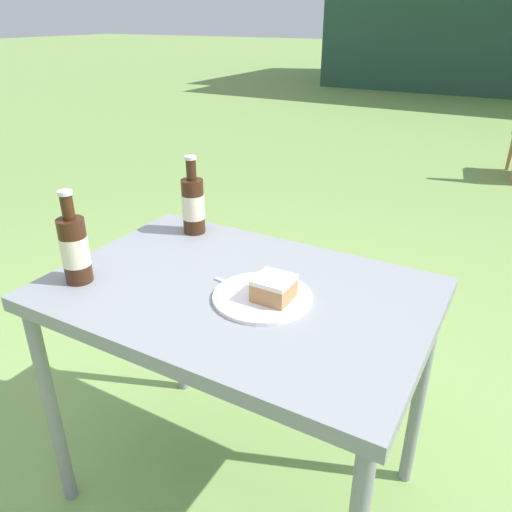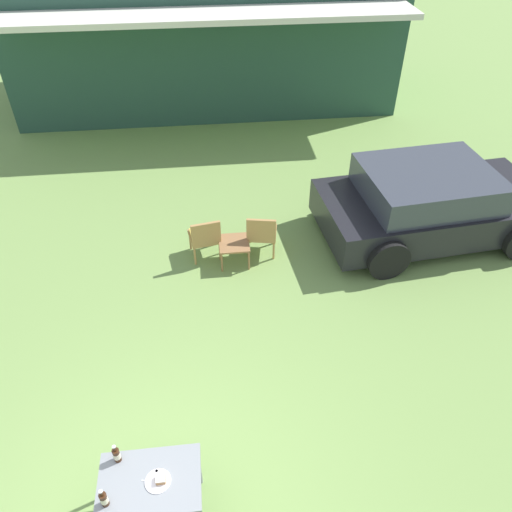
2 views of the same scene
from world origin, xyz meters
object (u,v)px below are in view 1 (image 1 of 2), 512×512
object	(u,v)px
cola_bottle_near	(193,204)
patio_table	(238,311)
cola_bottle_far	(75,248)
cake_on_plate	(267,293)

from	to	relation	value
cola_bottle_near	patio_table	bearing A→B (deg)	-38.14
cola_bottle_near	cola_bottle_far	distance (m)	0.43
cake_on_plate	cola_bottle_far	size ratio (longest dim) A/B	1.00
cola_bottle_near	cola_bottle_far	xyz separation A→B (m)	(-0.07, -0.43, 0.00)
patio_table	cake_on_plate	bearing A→B (deg)	-9.78
patio_table	cola_bottle_far	world-z (taller)	cola_bottle_far
cake_on_plate	cola_bottle_near	distance (m)	0.50
cola_bottle_near	cake_on_plate	bearing A→B (deg)	-32.62
patio_table	cola_bottle_far	distance (m)	0.46
cola_bottle_near	cola_bottle_far	world-z (taller)	same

